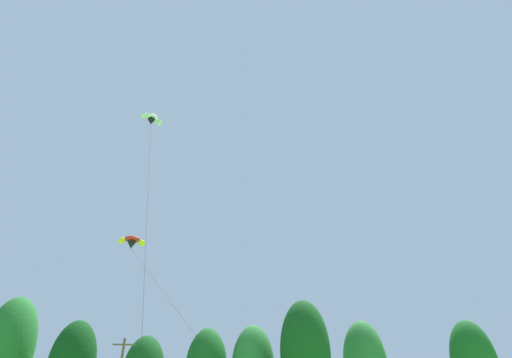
# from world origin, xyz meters

# --- Properties ---
(treeline_tree_c) EXTENTS (5.99, 5.99, 15.51)m
(treeline_tree_c) POSITION_xyz_m (-25.37, 55.20, 9.40)
(treeline_tree_c) COLOR #472D19
(treeline_tree_c) RESTS_ON ground_plane
(treeline_tree_h) EXTENTS (5.81, 5.81, 14.87)m
(treeline_tree_h) POSITION_xyz_m (9.38, 50.46, 9.00)
(treeline_tree_h) COLOR #472D19
(treeline_tree_h) RESTS_ON ground_plane
(parafoil_kite_high_white) EXTENTS (4.36, 10.10, 23.03)m
(parafoil_kite_high_white) POSITION_xyz_m (-7.56, 28.66, 24.10)
(parafoil_kite_high_white) COLOR white
(parafoil_kite_mid_red_yellow) EXTENTS (13.34, 18.43, 17.43)m
(parafoil_kite_mid_red_yellow) POSITION_xyz_m (-10.13, 41.08, 17.90)
(parafoil_kite_mid_red_yellow) COLOR red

